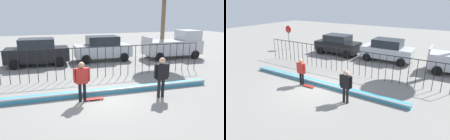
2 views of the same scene
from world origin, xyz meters
TOP-DOWN VIEW (x-y plane):
  - ground_plane at (0.00, 0.00)m, footprint 60.00×60.00m
  - bowl_coping_ledge at (0.00, 0.41)m, footprint 11.00×0.40m
  - perimeter_fence at (-0.00, 3.13)m, footprint 14.04×0.04m
  - skateboarder at (-0.96, -0.18)m, footprint 0.69×0.26m
  - skateboard at (-0.45, -0.20)m, footprint 0.80×0.20m
  - camera_operator at (2.44, -0.69)m, footprint 0.72×0.27m
  - parked_car_black at (-2.92, 7.32)m, footprint 4.30×2.12m
  - parked_car_silver at (1.90, 7.61)m, footprint 4.30×2.12m
  - pickup_truck at (7.87, 6.99)m, footprint 4.70×2.12m

SIDE VIEW (x-z plane):
  - ground_plane at x=0.00m, z-range 0.00..0.00m
  - skateboard at x=-0.45m, z-range 0.02..0.10m
  - bowl_coping_ledge at x=0.00m, z-range -0.01..0.25m
  - parked_car_black at x=-2.92m, z-range 0.02..1.92m
  - parked_car_silver at x=1.90m, z-range 0.02..1.92m
  - skateboarder at x=-0.96m, z-range 0.17..1.88m
  - pickup_truck at x=7.87m, z-range -0.08..2.16m
  - camera_operator at x=2.44m, z-range 0.18..1.97m
  - perimeter_fence at x=0.00m, z-range 0.21..1.99m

